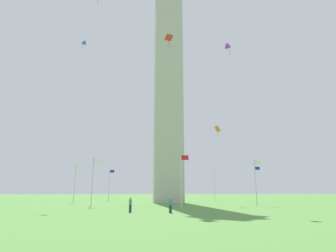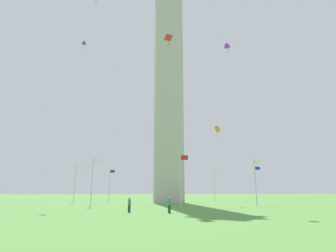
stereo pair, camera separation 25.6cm
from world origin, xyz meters
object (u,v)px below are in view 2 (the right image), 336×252
Objects in this scene: kite_red_diamond at (168,38)px; kite_orange_box at (217,129)px; flagpole_se at (110,183)px; person_green_shirt at (129,205)px; flagpole_w at (181,178)px; flagpole_e at (162,184)px; obelisk_monument at (168,78)px; flagpole_s at (75,182)px; kite_purple_delta at (228,46)px; flagpole_nw at (256,180)px; flagpole_n at (256,182)px; kite_blue_delta at (83,43)px; flagpole_ne at (215,183)px; flagpole_sw at (93,179)px; person_teal_shirt at (169,205)px.

kite_orange_box is (9.53, 8.54, -12.29)m from kite_red_diamond.
flagpole_se is 37.24m from person_green_shirt.
flagpole_e is at bearing 90.00° from flagpole_w.
flagpole_w is at bearing -89.79° from obelisk_monument.
kite_purple_delta reaches higher than flagpole_s.
flagpole_s is 1.00× the size of flagpole_nw.
kite_purple_delta is 0.84× the size of kite_orange_box.
flagpole_s is at bearing -135.00° from flagpole_e.
person_green_shirt is (-6.52, -24.12, -24.76)m from obelisk_monument.
obelisk_monument is 7.15× the size of flagpole_e.
flagpole_n is 32.69m from flagpole_se.
flagpole_n is 4.03× the size of kite_purple_delta.
obelisk_monument is 7.15× the size of flagpole_n.
obelisk_monument is 7.15× the size of flagpole_nw.
flagpole_n is at bearing 13.09° from kite_blue_delta.
kite_red_diamond is at bearing -138.13° from kite_orange_box.
kite_orange_box is at bearing -45.40° from flagpole_se.
flagpole_ne is at bearing 44.85° from obelisk_monument.
flagpole_sw is 4.46× the size of person_green_shirt.
kite_orange_box is at bearing 84.29° from kite_purple_delta.
kite_red_diamond is (-8.35, 3.22, 2.73)m from kite_purple_delta.
flagpole_w is 21.32m from kite_red_diamond.
kite_blue_delta is (-3.82, 4.60, 24.41)m from flagpole_sw.
kite_blue_delta is (-28.84, 4.60, 24.41)m from flagpole_nw.
flagpole_w is 3.93× the size of kite_red_diamond.
flagpole_ne is 4.45× the size of person_teal_shirt.
flagpole_nw reaches higher than person_teal_shirt.
kite_red_diamond is at bearing -46.15° from flagpole_s.
kite_orange_box is (7.91, -25.89, 8.95)m from flagpole_e.
flagpole_n is 32.61m from person_teal_shirt.
flagpole_n is 1.00× the size of flagpole_nw.
flagpole_w is 9.73m from person_green_shirt.
flagpole_e is at bearing -17.44° from person_green_shirt.
flagpole_w is (-17.69, -17.69, 0.00)m from flagpole_n.
kite_orange_box is (20.42, -20.71, 8.95)m from flagpole_se.
person_green_shirt is (-19.10, -11.61, -3.16)m from flagpole_nw.
flagpole_nw is at bearing -90.00° from flagpole_ne.
kite_purple_delta reaches higher than person_teal_shirt.
flagpole_se is 32.05m from kite_blue_delta.
kite_red_diamond is (-1.55, -16.74, -0.36)m from obelisk_monument.
kite_orange_box reaches higher than flagpole_ne.
flagpole_nw is (12.51, -30.21, 0.00)m from flagpole_e.
kite_purple_delta is (-5.78, -7.45, 18.51)m from flagpole_nw.
kite_red_diamond is at bearing 149.38° from flagpole_w.
obelisk_monument is 31.81× the size of person_teal_shirt.
flagpole_nw is 4.45× the size of person_teal_shirt.
flagpole_sw reaches higher than person_green_shirt.
flagpole_sw is at bearing 18.54° from person_green_shirt.
kite_red_diamond is 0.86× the size of kite_orange_box.
kite_orange_box reaches higher than flagpole_e.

